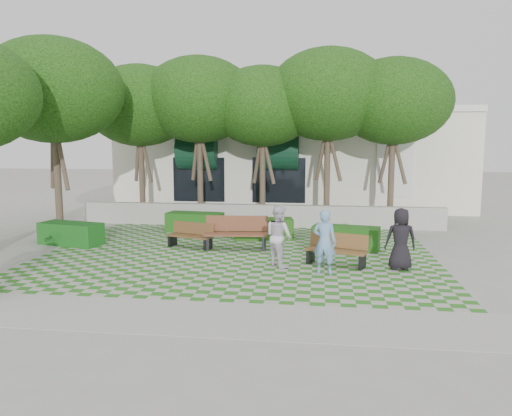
# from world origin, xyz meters

# --- Properties ---
(ground) EXTENTS (90.00, 90.00, 0.00)m
(ground) POSITION_xyz_m (0.00, 0.00, 0.00)
(ground) COLOR gray
(ground) RESTS_ON ground
(lawn) EXTENTS (12.00, 12.00, 0.00)m
(lawn) POSITION_xyz_m (0.00, 1.00, 0.01)
(lawn) COLOR #2B721E
(lawn) RESTS_ON ground
(sidewalk_south) EXTENTS (16.00, 2.00, 0.01)m
(sidewalk_south) POSITION_xyz_m (0.00, -4.70, 0.01)
(sidewalk_south) COLOR #9E9B93
(sidewalk_south) RESTS_ON ground
(sidewalk_west) EXTENTS (2.00, 12.00, 0.01)m
(sidewalk_west) POSITION_xyz_m (-7.20, 1.00, 0.01)
(sidewalk_west) COLOR #9E9B93
(sidewalk_west) RESTS_ON ground
(retaining_wall) EXTENTS (15.00, 0.36, 0.90)m
(retaining_wall) POSITION_xyz_m (0.00, 6.20, 0.45)
(retaining_wall) COLOR #9E9B93
(retaining_wall) RESTS_ON ground
(bench_east) EXTENTS (1.81, 1.12, 0.90)m
(bench_east) POSITION_xyz_m (3.02, -0.01, 0.44)
(bench_east) COLOR brown
(bench_east) RESTS_ON ground
(bench_mid) EXTENTS (2.09, 0.84, 1.07)m
(bench_mid) POSITION_xyz_m (-0.18, 1.73, 0.52)
(bench_mid) COLOR brown
(bench_mid) RESTS_ON ground
(bench_west) EXTENTS (1.66, 0.99, 0.83)m
(bench_west) POSITION_xyz_m (-1.72, 1.77, 0.40)
(bench_west) COLOR #52351C
(bench_west) RESTS_ON ground
(hedge_east) EXTENTS (2.27, 1.28, 0.75)m
(hedge_east) POSITION_xyz_m (3.38, 2.17, 0.37)
(hedge_east) COLOR #184813
(hedge_east) RESTS_ON ground
(hedge_midright) EXTENTS (2.23, 1.22, 0.74)m
(hedge_midright) POSITION_xyz_m (0.51, 3.53, 0.37)
(hedge_midright) COLOR #1E4913
(hedge_midright) RESTS_ON ground
(hedge_midleft) EXTENTS (2.23, 1.09, 0.75)m
(hedge_midleft) POSITION_xyz_m (-2.30, 4.57, 0.38)
(hedge_midleft) COLOR #174B14
(hedge_midleft) RESTS_ON ground
(hedge_west) EXTENTS (2.30, 1.35, 0.76)m
(hedge_west) POSITION_xyz_m (-5.90, 1.69, 0.38)
(hedge_west) COLOR #144B17
(hedge_west) RESTS_ON ground
(person_blue) EXTENTS (0.72, 0.56, 1.74)m
(person_blue) POSITION_xyz_m (2.66, -1.00, 0.87)
(person_blue) COLOR #6C93C5
(person_blue) RESTS_ON ground
(person_dark) EXTENTS (0.86, 0.59, 1.71)m
(person_dark) POSITION_xyz_m (4.73, -0.28, 0.86)
(person_dark) COLOR black
(person_dark) RESTS_ON ground
(person_white) EXTENTS (1.06, 1.07, 1.74)m
(person_white) POSITION_xyz_m (1.39, -0.36, 0.87)
(person_white) COLOR silver
(person_white) RESTS_ON ground
(tree_row) EXTENTS (17.70, 13.40, 7.41)m
(tree_row) POSITION_xyz_m (-1.86, 5.95, 5.18)
(tree_row) COLOR #47382B
(tree_row) RESTS_ON ground
(building) EXTENTS (18.00, 8.92, 5.15)m
(building) POSITION_xyz_m (0.93, 14.08, 2.52)
(building) COLOR silver
(building) RESTS_ON ground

